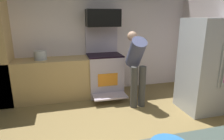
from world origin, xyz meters
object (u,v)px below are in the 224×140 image
at_px(oven_range, 104,73).
at_px(microwave, 103,18).
at_px(refrigerator, 207,66).
at_px(stock_pot, 40,55).
at_px(person_cook, 136,63).

xyz_separation_m(oven_range, microwave, (0.00, 0.09, 1.23)).
bearing_deg(microwave, oven_range, -90.00).
bearing_deg(refrigerator, stock_pot, 157.53).
bearing_deg(oven_range, person_cook, -55.04).
xyz_separation_m(microwave, refrigerator, (1.70, -1.35, -0.87)).
bearing_deg(person_cook, microwave, 121.73).
distance_m(microwave, stock_pot, 1.56).
distance_m(oven_range, refrigerator, 2.15).
bearing_deg(refrigerator, microwave, 141.59).
distance_m(person_cook, stock_pot, 2.00).
xyz_separation_m(oven_range, stock_pot, (-1.37, 0.01, 0.48)).
distance_m(refrigerator, stock_pot, 3.32).
distance_m(refrigerator, person_cook, 1.32).
bearing_deg(stock_pot, oven_range, -0.53).
distance_m(oven_range, person_cook, 0.94).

